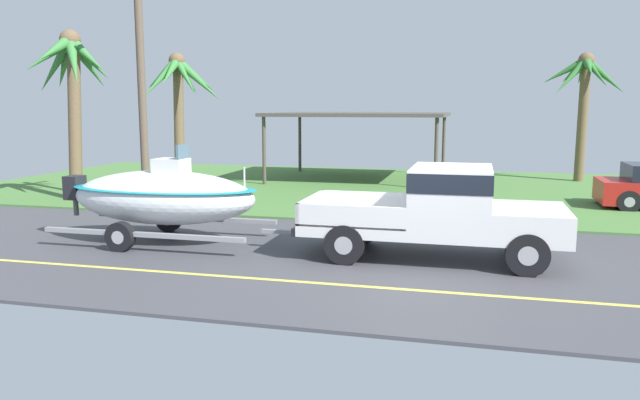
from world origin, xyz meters
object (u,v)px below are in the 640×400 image
(pickup_truck_towing, at_px, (449,208))
(palm_tree_near_left, at_px, (71,73))
(palm_tree_mid, at_px, (583,84))
(boat_on_trailer, at_px, (163,197))
(utility_pole, at_px, (141,69))
(carport_awning, at_px, (360,116))
(palm_tree_near_right, at_px, (179,87))

(pickup_truck_towing, distance_m, palm_tree_near_left, 13.63)
(pickup_truck_towing, distance_m, palm_tree_mid, 15.36)
(boat_on_trailer, distance_m, palm_tree_near_left, 8.30)
(utility_pole, bearing_deg, pickup_truck_towing, -24.88)
(carport_awning, relative_size, utility_pole, 0.88)
(pickup_truck_towing, height_order, carport_awning, carport_awning)
(palm_tree_mid, bearing_deg, pickup_truck_towing, -107.60)
(boat_on_trailer, xyz_separation_m, utility_pole, (-2.97, 4.36, 3.15))
(pickup_truck_towing, xyz_separation_m, palm_tree_mid, (4.56, 14.37, 2.92))
(palm_tree_near_left, height_order, palm_tree_mid, palm_tree_near_left)
(palm_tree_near_left, height_order, utility_pole, utility_pole)
(boat_on_trailer, height_order, palm_tree_near_left, palm_tree_near_left)
(pickup_truck_towing, height_order, palm_tree_near_right, palm_tree_near_right)
(carport_awning, height_order, palm_tree_near_left, palm_tree_near_left)
(utility_pole, bearing_deg, palm_tree_mid, 35.66)
(palm_tree_mid, bearing_deg, palm_tree_near_right, -158.38)
(carport_awning, relative_size, palm_tree_near_left, 1.29)
(pickup_truck_towing, xyz_separation_m, palm_tree_near_left, (-12.29, 5.01, 3.10))
(pickup_truck_towing, xyz_separation_m, carport_awning, (-4.27, 12.73, 1.67))
(boat_on_trailer, bearing_deg, palm_tree_mid, 52.59)
(boat_on_trailer, height_order, palm_tree_mid, palm_tree_mid)
(pickup_truck_towing, relative_size, utility_pole, 0.68)
(pickup_truck_towing, bearing_deg, carport_awning, 108.53)
(palm_tree_near_left, distance_m, palm_tree_mid, 19.28)
(boat_on_trailer, height_order, palm_tree_near_right, palm_tree_near_right)
(boat_on_trailer, bearing_deg, carport_awning, 80.33)
(carport_awning, bearing_deg, palm_tree_mid, 10.55)
(palm_tree_near_left, bearing_deg, palm_tree_mid, 29.06)
(palm_tree_mid, bearing_deg, palm_tree_near_left, -150.94)
(palm_tree_near_right, bearing_deg, palm_tree_near_left, -120.02)
(palm_tree_near_right, height_order, utility_pole, utility_pole)
(carport_awning, xyz_separation_m, palm_tree_near_left, (-8.03, -7.72, 1.43))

